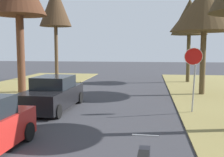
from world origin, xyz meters
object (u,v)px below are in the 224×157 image
street_tree_right_mid_b (205,9)px  street_tree_right_far (189,17)px  street_tree_left_far (55,6)px  stop_sign_far (194,66)px  parked_sedan_black (53,94)px

street_tree_right_mid_b → street_tree_right_far: bearing=90.3°
street_tree_right_far → street_tree_left_far: size_ratio=0.81×
stop_sign_far → street_tree_right_far: 12.20m
street_tree_right_mid_b → street_tree_left_far: (-11.98, 7.04, 1.50)m
street_tree_right_mid_b → parked_sedan_black: street_tree_right_mid_b is taller
stop_sign_far → parked_sedan_black: (-6.51, -0.10, -1.42)m
street_tree_right_far → street_tree_left_far: street_tree_left_far is taller
stop_sign_far → street_tree_right_far: (1.30, 11.66, 3.37)m
street_tree_right_far → street_tree_right_mid_b: bearing=-89.7°
street_tree_right_far → parked_sedan_black: street_tree_right_far is taller
street_tree_right_far → street_tree_left_far: 12.03m
stop_sign_far → street_tree_right_mid_b: bearing=75.6°
parked_sedan_black → street_tree_left_far: bearing=108.5°
stop_sign_far → street_tree_right_mid_b: 6.20m
stop_sign_far → street_tree_left_far: 16.86m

